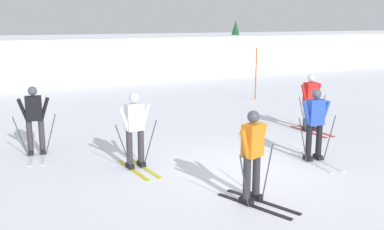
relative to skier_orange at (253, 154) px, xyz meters
The scene contains 9 objects.
ground_plane 2.03m from the skier_orange, 53.88° to the left, with size 120.00×120.00×0.00m, color white.
far_snow_ridge 21.56m from the skier_orange, 87.16° to the left, with size 80.00×9.48×2.33m, color white.
skier_orange is the anchor object (origin of this frame).
skier_blue 3.08m from the skier_orange, 26.39° to the left, with size 0.99×1.64×1.71m.
skier_white 3.05m from the skier_orange, 112.34° to the left, with size 1.00×1.62×1.71m.
skier_black 5.77m from the skier_orange, 120.72° to the left, with size 0.99×1.64×1.71m.
skier_red 5.93m from the skier_orange, 37.41° to the left, with size 1.00×1.62×1.71m.
trail_marker_pole 11.04m from the skier_orange, 53.43° to the left, with size 0.05×0.05×2.16m, color #C65614.
conifer_far_left 23.40m from the skier_orange, 57.09° to the left, with size 1.47×1.47×3.33m.
Camera 1 is at (-5.59, -7.59, 3.23)m, focal length 41.23 mm.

